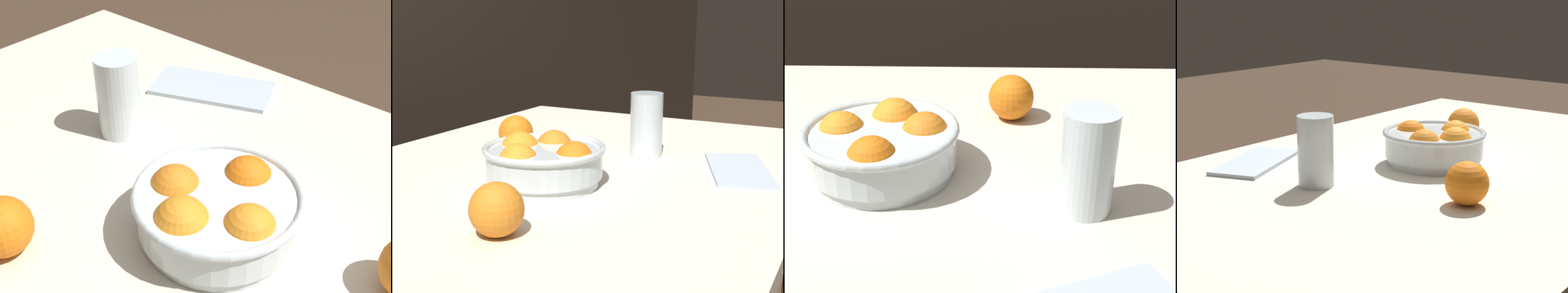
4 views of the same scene
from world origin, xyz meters
TOP-DOWN VIEW (x-y plane):
  - dining_table at (0.00, 0.00)m, footprint 1.38×0.89m
  - fruit_bowl at (-0.01, -0.01)m, footprint 0.22×0.22m
  - juice_glass at (0.26, -0.10)m, footprint 0.07×0.07m
  - orange_loose_near_bowl at (0.18, 0.18)m, footprint 0.08×0.08m
  - napkin at (0.23, -0.31)m, footprint 0.24×0.18m

SIDE VIEW (x-z plane):
  - dining_table at x=0.00m, z-range 0.30..1.05m
  - napkin at x=0.23m, z-range 0.75..0.76m
  - orange_loose_near_bowl at x=0.18m, z-range 0.75..0.83m
  - fruit_bowl at x=-0.01m, z-range 0.75..0.84m
  - juice_glass at x=0.26m, z-range 0.75..0.88m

